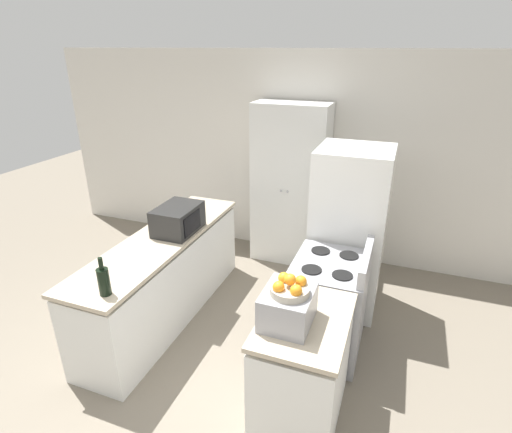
% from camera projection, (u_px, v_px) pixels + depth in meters
% --- Properties ---
extents(wall_back, '(7.00, 0.06, 2.60)m').
position_uv_depth(wall_back, '(296.00, 157.00, 5.14)').
color(wall_back, silver).
rests_on(wall_back, ground_plane).
extents(counter_left, '(0.60, 2.31, 0.89)m').
position_uv_depth(counter_left, '(165.00, 278.00, 4.08)').
color(counter_left, silver).
rests_on(counter_left, ground_plane).
extents(counter_right, '(0.60, 0.86, 0.89)m').
position_uv_depth(counter_right, '(302.00, 370.00, 2.93)').
color(counter_right, silver).
rests_on(counter_right, ground_plane).
extents(pantry_cabinet, '(0.91, 0.49, 2.02)m').
position_uv_depth(pantry_cabinet, '(290.00, 185.00, 5.01)').
color(pantry_cabinet, silver).
rests_on(pantry_cabinet, ground_plane).
extents(stove, '(0.66, 0.75, 1.05)m').
position_uv_depth(stove, '(327.00, 305.00, 3.62)').
color(stove, '#9E9EA3').
rests_on(stove, ground_plane).
extents(refrigerator, '(0.74, 0.72, 1.73)m').
position_uv_depth(refrigerator, '(348.00, 231.00, 4.11)').
color(refrigerator, white).
rests_on(refrigerator, ground_plane).
extents(microwave, '(0.37, 0.50, 0.27)m').
position_uv_depth(microwave, '(178.00, 219.00, 3.99)').
color(microwave, black).
rests_on(microwave, counter_left).
extents(wine_bottle, '(0.09, 0.09, 0.31)m').
position_uv_depth(wine_bottle, '(104.00, 281.00, 2.97)').
color(wine_bottle, black).
rests_on(wine_bottle, counter_left).
extents(toaster_oven, '(0.33, 0.39, 0.24)m').
position_uv_depth(toaster_oven, '(288.00, 306.00, 2.67)').
color(toaster_oven, '#939399').
rests_on(toaster_oven, counter_right).
extents(fruit_bowl, '(0.26, 0.26, 0.14)m').
position_uv_depth(fruit_bowl, '(290.00, 287.00, 2.58)').
color(fruit_bowl, '#B2A893').
rests_on(fruit_bowl, toaster_oven).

